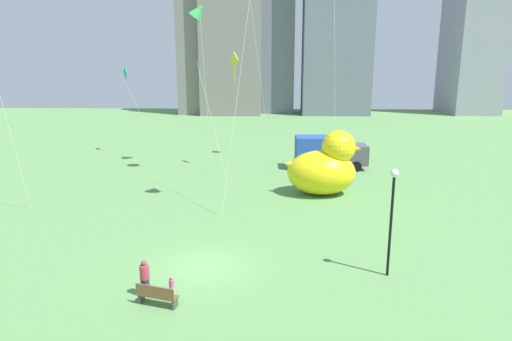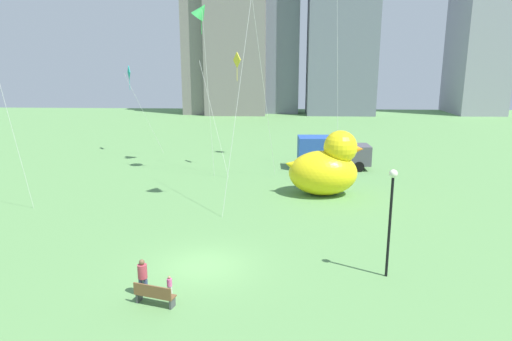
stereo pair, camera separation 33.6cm
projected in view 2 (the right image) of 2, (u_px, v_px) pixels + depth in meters
name	position (u px, v px, depth m)	size (l,w,h in m)	color
ground_plane	(204.00, 266.00, 21.39)	(140.00, 140.00, 0.00)	#5C9050
park_bench	(154.00, 294.00, 17.85)	(1.70, 0.89, 0.90)	brown
person_adult	(143.00, 276.00, 18.52)	(0.38, 0.38, 1.57)	#38476B
person_child	(170.00, 285.00, 18.59)	(0.21, 0.21, 0.86)	silver
giant_inflatable_duck	(326.00, 168.00, 32.29)	(5.54, 3.55, 4.59)	yellow
lamppost	(391.00, 206.00, 19.62)	(0.36, 0.36, 4.86)	black
box_truck	(332.00, 153.00, 40.02)	(6.25, 2.57, 2.85)	#264CA5
city_skyline	(323.00, 22.00, 78.58)	(55.02, 12.72, 37.28)	gray
kite_green	(201.00, 11.00, 34.72)	(1.66, 1.35, 13.70)	silver
kite_yellow	(235.00, 65.00, 38.11)	(3.63, 3.80, 9.94)	silver
kite_teal	(130.00, 76.00, 45.08)	(3.28, 3.53, 8.76)	silver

